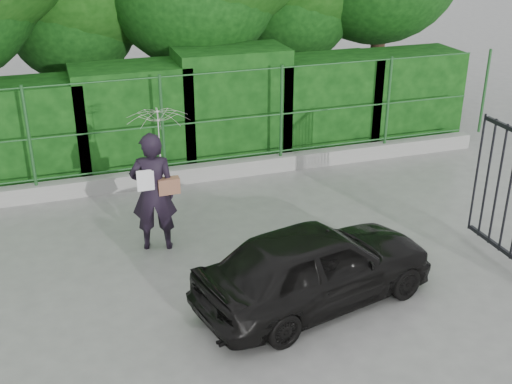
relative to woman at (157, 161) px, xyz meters
name	(u,v)px	position (x,y,z in m)	size (l,w,h in m)	color
ground	(204,323)	(0.11, -2.18, -1.40)	(80.00, 80.00, 0.00)	gray
kerb	(144,180)	(0.11, 2.32, -1.25)	(14.00, 0.25, 0.30)	#9E9E99
fence	(152,124)	(0.33, 2.32, -0.20)	(14.13, 0.06, 1.80)	#205324
hedge	(130,119)	(0.05, 3.32, -0.37)	(14.20, 1.20, 2.27)	black
woman	(157,161)	(0.00, 0.00, 0.00)	(0.99, 0.94, 2.18)	black
car	(316,265)	(1.62, -2.17, -0.84)	(1.32, 3.28, 1.12)	black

